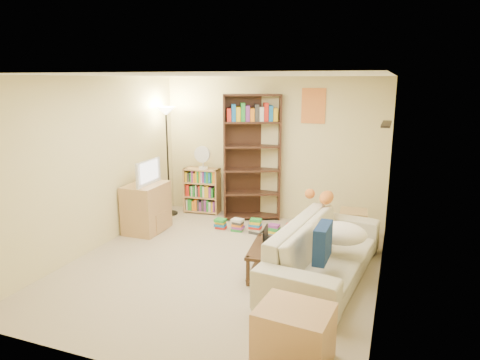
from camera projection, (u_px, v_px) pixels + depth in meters
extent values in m
plane|color=#C6B394|center=(223.00, 265.00, 5.78)|extent=(4.50, 4.50, 0.00)
cube|color=beige|center=(271.00, 149.00, 7.55)|extent=(4.00, 0.04, 2.50)
cube|color=beige|center=(114.00, 232.00, 3.44)|extent=(4.00, 0.04, 2.50)
cube|color=beige|center=(94.00, 165.00, 6.17)|extent=(0.04, 4.50, 2.50)
cube|color=beige|center=(385.00, 189.00, 4.81)|extent=(0.04, 4.50, 2.50)
cube|color=white|center=(221.00, 75.00, 5.21)|extent=(4.00, 4.50, 0.04)
cube|color=red|center=(313.00, 106.00, 7.12)|extent=(0.40, 0.02, 0.58)
cube|color=black|center=(386.00, 124.00, 5.89)|extent=(0.12, 0.80, 0.03)
imported|color=beige|center=(325.00, 251.00, 5.36)|extent=(2.61, 1.51, 0.70)
cube|color=navy|center=(323.00, 243.00, 4.79)|extent=(0.15, 0.46, 0.41)
ellipsoid|color=white|center=(341.00, 233.00, 5.27)|extent=(0.64, 0.46, 0.28)
ellipsoid|color=orange|center=(327.00, 197.00, 6.17)|extent=(0.46, 0.25, 0.18)
sphere|color=orange|center=(310.00, 194.00, 6.28)|extent=(0.15, 0.15, 0.15)
cube|color=#3F2918|center=(270.00, 248.00, 5.43)|extent=(0.57, 0.90, 0.04)
cube|color=#3F2918|center=(269.00, 269.00, 5.50)|extent=(0.54, 0.86, 0.03)
cube|color=#3F2918|center=(248.00, 271.00, 5.17)|extent=(0.04, 0.04, 0.38)
cube|color=#3F2918|center=(281.00, 275.00, 5.07)|extent=(0.04, 0.04, 0.38)
cube|color=#3F2918|center=(260.00, 248.00, 5.87)|extent=(0.04, 0.04, 0.38)
cube|color=#3F2918|center=(289.00, 251.00, 5.78)|extent=(0.04, 0.04, 0.38)
imported|color=black|center=(275.00, 242.00, 5.55)|extent=(0.50, 0.44, 0.03)
cube|color=white|center=(265.00, 234.00, 5.56)|extent=(0.04, 0.28, 0.19)
imported|color=silver|center=(272.00, 250.00, 5.22)|extent=(0.11, 0.11, 0.08)
cube|color=black|center=(281.00, 239.00, 5.67)|extent=(0.10, 0.16, 0.02)
cube|color=tan|center=(146.00, 208.00, 7.02)|extent=(0.54, 0.75, 0.79)
imported|color=black|center=(145.00, 172.00, 6.88)|extent=(0.69, 0.11, 0.40)
cube|color=#3E1F17|center=(252.00, 158.00, 7.50)|extent=(1.04, 0.70, 2.21)
cube|color=tan|center=(202.00, 191.00, 7.99)|extent=(0.68, 0.32, 0.85)
cylinder|color=silver|center=(203.00, 168.00, 7.85)|extent=(0.17, 0.17, 0.04)
cylinder|color=silver|center=(203.00, 163.00, 7.83)|extent=(0.02, 0.02, 0.17)
cylinder|color=silver|center=(202.00, 154.00, 7.76)|extent=(0.30, 0.06, 0.30)
cylinder|color=black|center=(170.00, 213.00, 7.98)|extent=(0.29, 0.29, 0.03)
cylinder|color=black|center=(168.00, 165.00, 7.77)|extent=(0.03, 0.03, 1.87)
cone|color=#FFF3C6|center=(166.00, 111.00, 7.54)|extent=(0.34, 0.34, 0.15)
cube|color=tan|center=(353.00, 225.00, 6.65)|extent=(0.45, 0.45, 0.47)
cube|color=tan|center=(294.00, 336.00, 3.74)|extent=(0.68, 0.58, 0.52)
cube|color=red|center=(220.00, 224.00, 7.18)|extent=(0.20, 0.16, 0.17)
cube|color=#1966B2|center=(238.00, 225.00, 7.07)|extent=(0.20, 0.16, 0.21)
cube|color=gold|center=(255.00, 226.00, 6.95)|extent=(0.20, 0.16, 0.24)
cube|color=#268C33|center=(274.00, 230.00, 6.85)|extent=(0.20, 0.16, 0.19)
cube|color=#7F338C|center=(292.00, 232.00, 6.73)|extent=(0.20, 0.16, 0.23)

